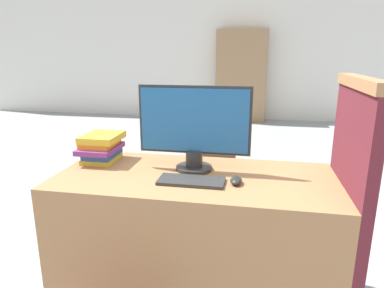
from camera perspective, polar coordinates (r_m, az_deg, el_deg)
wall_back at (r=7.16m, az=8.67°, el=15.34°), size 12.00×0.06×2.80m
desk at (r=1.93m, az=0.50°, el=-15.38°), size 1.43×0.66×0.73m
carrel_divider at (r=1.82m, az=24.32°, el=-9.42°), size 0.07×0.62×1.24m
monitor at (r=1.79m, az=0.37°, el=2.79°), size 0.59×0.19×0.45m
keyboard at (r=1.68m, az=-0.02°, el=-6.19°), size 0.32×0.14×0.02m
mouse at (r=1.67m, az=7.36°, el=-6.03°), size 0.06×0.10×0.03m
book_stack at (r=2.05m, az=-14.87°, el=-0.52°), size 0.21×0.27×0.16m
far_chair at (r=3.44m, az=3.86°, el=1.02°), size 0.44×0.44×0.95m
bookshelf_far at (r=6.93m, az=8.19°, el=11.11°), size 0.98×0.32×1.77m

